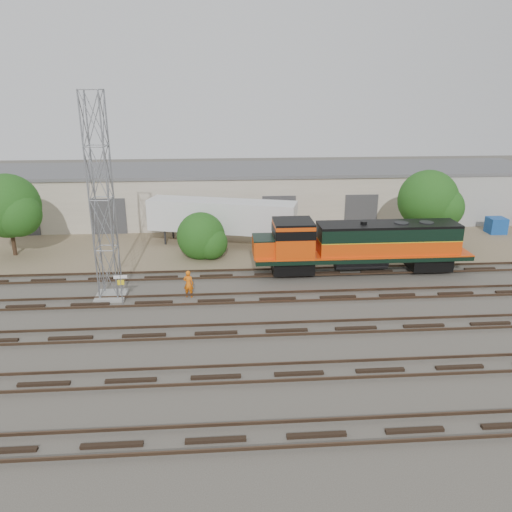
{
  "coord_description": "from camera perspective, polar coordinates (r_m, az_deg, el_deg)",
  "views": [
    {
      "loc": [
        -3.62,
        -28.23,
        13.19
      ],
      "look_at": [
        -1.23,
        4.0,
        2.2
      ],
      "focal_mm": 35.0,
      "sensor_mm": 36.0,
      "label": 1
    }
  ],
  "objects": [
    {
      "name": "ground",
      "position": [
        31.37,
        2.8,
        -6.11
      ],
      "size": [
        140.0,
        140.0,
        0.0
      ],
      "primitive_type": "plane",
      "color": "#47423A",
      "rests_on": "ground"
    },
    {
      "name": "tree_mid",
      "position": [
        40.52,
        -6.03,
        2.08
      ],
      "size": [
        4.1,
        3.9,
        3.9
      ],
      "color": "#382619",
      "rests_on": "ground"
    },
    {
      "name": "signal_tower",
      "position": [
        32.55,
        -17.19,
        5.85
      ],
      "size": [
        1.93,
        1.93,
        13.05
      ],
      "rotation": [
        0.0,
        0.0,
        -0.07
      ],
      "color": "gray",
      "rests_on": "ground"
    },
    {
      "name": "semi_trailer",
      "position": [
        43.29,
        -3.53,
        4.42
      ],
      "size": [
        13.04,
        5.98,
        3.95
      ],
      "rotation": [
        0.0,
        0.0,
        -0.28
      ],
      "color": "silver",
      "rests_on": "ground"
    },
    {
      "name": "tree_west",
      "position": [
        44.47,
        -26.28,
        4.94
      ],
      "size": [
        5.4,
        5.14,
        6.73
      ],
      "color": "#382619",
      "rests_on": "ground"
    },
    {
      "name": "dumpster_blue",
      "position": [
        52.43,
        25.75,
        3.16
      ],
      "size": [
        1.62,
        1.52,
        1.5
      ],
      "primitive_type": "cube",
      "rotation": [
        0.0,
        0.0,
        -0.01
      ],
      "color": "#16499B",
      "rests_on": "ground"
    },
    {
      "name": "tracks",
      "position": [
        28.66,
        3.53,
        -8.48
      ],
      "size": [
        80.0,
        20.4,
        0.28
      ],
      "color": "black",
      "rests_on": "ground"
    },
    {
      "name": "locomotive",
      "position": [
        37.33,
        11.63,
        1.3
      ],
      "size": [
        15.99,
        2.8,
        3.84
      ],
      "color": "black",
      "rests_on": "tracks"
    },
    {
      "name": "tree_east",
      "position": [
        44.32,
        19.44,
        5.87
      ],
      "size": [
        5.22,
        4.97,
        6.72
      ],
      "color": "#382619",
      "rests_on": "ground"
    },
    {
      "name": "worker",
      "position": [
        33.05,
        -7.72,
        -3.18
      ],
      "size": [
        0.76,
        0.59,
        1.85
      ],
      "primitive_type": "imported",
      "rotation": [
        0.0,
        0.0,
        2.91
      ],
      "color": "orange",
      "rests_on": "ground"
    },
    {
      "name": "warehouse",
      "position": [
        52.41,
        -0.15,
        7.18
      ],
      "size": [
        58.4,
        10.4,
        5.3
      ],
      "color": "beige",
      "rests_on": "ground"
    },
    {
      "name": "sign_post",
      "position": [
        32.53,
        -15.18,
        -3.1
      ],
      "size": [
        0.84,
        0.09,
        2.04
      ],
      "color": "gray",
      "rests_on": "ground"
    },
    {
      "name": "dirt_strip",
      "position": [
        45.34,
        0.52,
        1.88
      ],
      "size": [
        80.0,
        16.0,
        0.02
      ],
      "primitive_type": "cube",
      "color": "#726047",
      "rests_on": "ground"
    }
  ]
}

